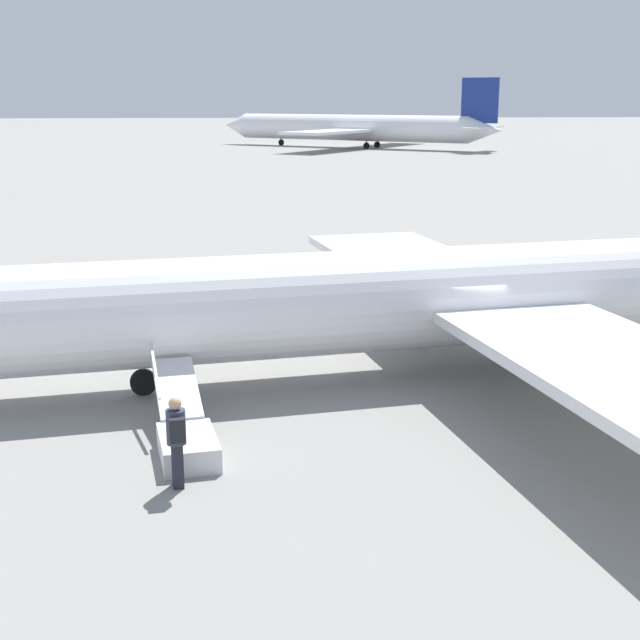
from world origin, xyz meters
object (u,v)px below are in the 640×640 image
at_px(boarding_stairs, 185,434).
at_px(passenger, 176,436).
at_px(airplane_main, 480,294).
at_px(airplane_far_center, 355,128).

distance_m(boarding_stairs, passenger, 1.82).
height_order(airplane_main, boarding_stairs, airplane_main).
distance_m(airplane_far_center, passenger, 114.18).
bearing_deg(airplane_far_center, passenger, 117.10).
relative_size(boarding_stairs, passenger, 2.37).
bearing_deg(passenger, boarding_stairs, -10.87).
xyz_separation_m(airplane_far_center, boarding_stairs, (17.29, 111.14, -2.45)).
relative_size(airplane_far_center, passenger, 22.32).
bearing_deg(airplane_main, passenger, 33.13).
distance_m(airplane_main, airplane_far_center, 106.47).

